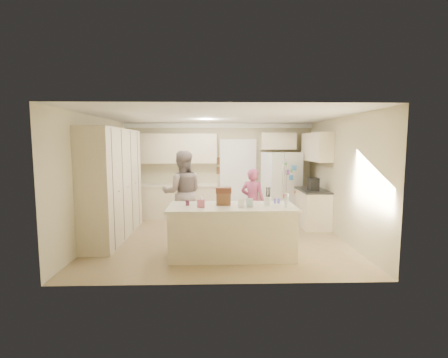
{
  "coord_description": "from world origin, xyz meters",
  "views": [
    {
      "loc": [
        -0.11,
        -6.82,
        2.04
      ],
      "look_at": [
        0.1,
        0.35,
        1.25
      ],
      "focal_mm": 26.0,
      "sensor_mm": 36.0,
      "label": 1
    }
  ],
  "objects_px": {
    "dollhouse_body": "(223,199)",
    "teen_boy": "(183,193)",
    "tissue_box": "(201,203)",
    "refrigerator": "(281,186)",
    "utensil_crock": "(268,201)",
    "island_base": "(232,232)",
    "coffee_maker": "(313,184)",
    "teen_girl": "(253,201)"
  },
  "relations": [
    {
      "from": "utensil_crock",
      "to": "tissue_box",
      "type": "height_order",
      "value": "utensil_crock"
    },
    {
      "from": "refrigerator",
      "to": "teen_boy",
      "type": "bearing_deg",
      "value": -165.14
    },
    {
      "from": "tissue_box",
      "to": "teen_boy",
      "type": "relative_size",
      "value": 0.07
    },
    {
      "from": "coffee_maker",
      "to": "island_base",
      "type": "distance_m",
      "value": 2.87
    },
    {
      "from": "island_base",
      "to": "coffee_maker",
      "type": "bearing_deg",
      "value": 42.83
    },
    {
      "from": "refrigerator",
      "to": "teen_boy",
      "type": "xyz_separation_m",
      "value": [
        -2.51,
        -1.45,
        0.04
      ]
    },
    {
      "from": "utensil_crock",
      "to": "island_base",
      "type": "bearing_deg",
      "value": -175.6
    },
    {
      "from": "coffee_maker",
      "to": "utensil_crock",
      "type": "height_order",
      "value": "coffee_maker"
    },
    {
      "from": "refrigerator",
      "to": "coffee_maker",
      "type": "xyz_separation_m",
      "value": [
        0.56,
        -1.0,
        0.17
      ]
    },
    {
      "from": "utensil_crock",
      "to": "tissue_box",
      "type": "distance_m",
      "value": 1.21
    },
    {
      "from": "teen_girl",
      "to": "island_base",
      "type": "bearing_deg",
      "value": 92.0
    },
    {
      "from": "tissue_box",
      "to": "dollhouse_body",
      "type": "bearing_deg",
      "value": 26.57
    },
    {
      "from": "teen_boy",
      "to": "tissue_box",
      "type": "bearing_deg",
      "value": 101.22
    },
    {
      "from": "tissue_box",
      "to": "teen_girl",
      "type": "height_order",
      "value": "teen_girl"
    },
    {
      "from": "coffee_maker",
      "to": "tissue_box",
      "type": "xyz_separation_m",
      "value": [
        -2.6,
        -2.0,
        -0.07
      ]
    },
    {
      "from": "island_base",
      "to": "teen_boy",
      "type": "bearing_deg",
      "value": 125.19
    },
    {
      "from": "utensil_crock",
      "to": "dollhouse_body",
      "type": "bearing_deg",
      "value": 176.42
    },
    {
      "from": "island_base",
      "to": "tissue_box",
      "type": "xyz_separation_m",
      "value": [
        -0.55,
        -0.1,
        0.56
      ]
    },
    {
      "from": "teen_girl",
      "to": "tissue_box",
      "type": "bearing_deg",
      "value": 77.37
    },
    {
      "from": "dollhouse_body",
      "to": "teen_girl",
      "type": "height_order",
      "value": "teen_girl"
    },
    {
      "from": "dollhouse_body",
      "to": "tissue_box",
      "type": "bearing_deg",
      "value": -153.43
    },
    {
      "from": "utensil_crock",
      "to": "tissue_box",
      "type": "bearing_deg",
      "value": -172.87
    },
    {
      "from": "refrigerator",
      "to": "tissue_box",
      "type": "xyz_separation_m",
      "value": [
        -2.04,
        -3.0,
        0.1
      ]
    },
    {
      "from": "tissue_box",
      "to": "dollhouse_body",
      "type": "relative_size",
      "value": 0.54
    },
    {
      "from": "utensil_crock",
      "to": "dollhouse_body",
      "type": "height_order",
      "value": "dollhouse_body"
    },
    {
      "from": "coffee_maker",
      "to": "dollhouse_body",
      "type": "relative_size",
      "value": 1.15
    },
    {
      "from": "island_base",
      "to": "utensil_crock",
      "type": "height_order",
      "value": "utensil_crock"
    },
    {
      "from": "refrigerator",
      "to": "teen_boy",
      "type": "height_order",
      "value": "teen_boy"
    },
    {
      "from": "dollhouse_body",
      "to": "teen_boy",
      "type": "bearing_deg",
      "value": 122.89
    },
    {
      "from": "tissue_box",
      "to": "teen_boy",
      "type": "height_order",
      "value": "teen_boy"
    },
    {
      "from": "coffee_maker",
      "to": "dollhouse_body",
      "type": "distance_m",
      "value": 2.84
    },
    {
      "from": "utensil_crock",
      "to": "dollhouse_body",
      "type": "relative_size",
      "value": 0.58
    },
    {
      "from": "refrigerator",
      "to": "dollhouse_body",
      "type": "relative_size",
      "value": 6.92
    },
    {
      "from": "coffee_maker",
      "to": "dollhouse_body",
      "type": "height_order",
      "value": "coffee_maker"
    },
    {
      "from": "island_base",
      "to": "dollhouse_body",
      "type": "xyz_separation_m",
      "value": [
        -0.15,
        0.1,
        0.6
      ]
    },
    {
      "from": "dollhouse_body",
      "to": "utensil_crock",
      "type": "bearing_deg",
      "value": -3.58
    },
    {
      "from": "coffee_maker",
      "to": "teen_boy",
      "type": "relative_size",
      "value": 0.16
    },
    {
      "from": "coffee_maker",
      "to": "tissue_box",
      "type": "relative_size",
      "value": 2.14
    },
    {
      "from": "dollhouse_body",
      "to": "teen_boy",
      "type": "relative_size",
      "value": 0.14
    },
    {
      "from": "refrigerator",
      "to": "teen_girl",
      "type": "bearing_deg",
      "value": -138.13
    },
    {
      "from": "refrigerator",
      "to": "coffee_maker",
      "type": "bearing_deg",
      "value": -75.74
    },
    {
      "from": "tissue_box",
      "to": "refrigerator",
      "type": "bearing_deg",
      "value": 55.84
    }
  ]
}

